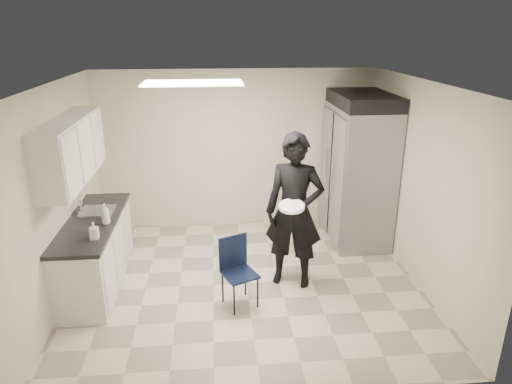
{
  "coord_description": "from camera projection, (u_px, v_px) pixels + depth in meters",
  "views": [
    {
      "loc": [
        -0.36,
        -5.27,
        3.22
      ],
      "look_at": [
        0.15,
        0.2,
        1.21
      ],
      "focal_mm": 32.0,
      "sensor_mm": 36.0,
      "label": 1
    }
  ],
  "objects": [
    {
      "name": "fridge_compressor",
      "position": [
        364.0,
        100.0,
        6.66
      ],
      "size": [
        0.8,
        1.35,
        0.2
      ],
      "primitive_type": "cube",
      "color": "black",
      "rests_on": "commercial_fridge"
    },
    {
      "name": "commercial_fridge",
      "position": [
        358.0,
        175.0,
        7.05
      ],
      "size": [
        0.8,
        1.35,
        2.1
      ],
      "primitive_type": "cube",
      "color": "gray",
      "rests_on": "floor"
    },
    {
      "name": "countertop",
      "position": [
        91.0,
        222.0,
        5.77
      ],
      "size": [
        0.64,
        1.95,
        0.05
      ],
      "primitive_type": "cube",
      "color": "black",
      "rests_on": "lower_counter"
    },
    {
      "name": "notice_sticker_right",
      "position": [
        66.0,
        198.0,
        5.74
      ],
      "size": [
        0.0,
        0.12,
        0.07
      ],
      "primitive_type": "cube",
      "color": "yellow",
      "rests_on": "left_wall"
    },
    {
      "name": "back_wall",
      "position": [
        237.0,
        150.0,
        7.49
      ],
      "size": [
        4.5,
        0.0,
        4.5
      ],
      "primitive_type": "plane",
      "rotation": [
        1.57,
        0.0,
        0.0
      ],
      "color": "beige",
      "rests_on": "floor"
    },
    {
      "name": "notice_sticker_left",
      "position": [
        61.0,
        201.0,
        5.54
      ],
      "size": [
        0.0,
        0.12,
        0.07
      ],
      "primitive_type": "cube",
      "color": "yellow",
      "rests_on": "left_wall"
    },
    {
      "name": "bucket_lid",
      "position": [
        292.0,
        206.0,
        5.48
      ],
      "size": [
        0.4,
        0.4,
        0.04
      ],
      "primitive_type": "cylinder",
      "rotation": [
        0.0,
        0.0,
        -0.32
      ],
      "color": "white",
      "rests_on": "man_tuxedo"
    },
    {
      "name": "floor",
      "position": [
        246.0,
        283.0,
        6.06
      ],
      "size": [
        4.5,
        4.5,
        0.0
      ],
      "primitive_type": "plane",
      "color": "#C3B599",
      "rests_on": "ground"
    },
    {
      "name": "folding_chair",
      "position": [
        240.0,
        275.0,
        5.46
      ],
      "size": [
        0.49,
        0.49,
        0.84
      ],
      "primitive_type": "cube",
      "rotation": [
        0.0,
        0.0,
        0.42
      ],
      "color": "black",
      "rests_on": "floor"
    },
    {
      "name": "faucet",
      "position": [
        81.0,
        205.0,
        5.95
      ],
      "size": [
        0.02,
        0.02,
        0.24
      ],
      "primitive_type": "cylinder",
      "color": "silver",
      "rests_on": "countertop"
    },
    {
      "name": "upper_cabinets",
      "position": [
        71.0,
        150.0,
        5.44
      ],
      "size": [
        0.35,
        1.8,
        0.75
      ],
      "primitive_type": "cube",
      "color": "silver",
      "rests_on": "left_wall"
    },
    {
      "name": "sink",
      "position": [
        98.0,
        215.0,
        6.02
      ],
      "size": [
        0.42,
        0.4,
        0.14
      ],
      "primitive_type": "cube",
      "color": "gray",
      "rests_on": "countertop"
    },
    {
      "name": "ceiling_panel",
      "position": [
        193.0,
        83.0,
        5.5
      ],
      "size": [
        1.2,
        0.6,
        0.02
      ],
      "primitive_type": "cube",
      "color": "white",
      "rests_on": "ceiling"
    },
    {
      "name": "ceiling",
      "position": [
        245.0,
        84.0,
        5.17
      ],
      "size": [
        4.5,
        4.5,
        0.0
      ],
      "primitive_type": "plane",
      "rotation": [
        3.14,
        0.0,
        0.0
      ],
      "color": "silver",
      "rests_on": "back_wall"
    },
    {
      "name": "towel_dispenser",
      "position": [
        91.0,
        144.0,
        6.58
      ],
      "size": [
        0.22,
        0.3,
        0.35
      ],
      "primitive_type": "cube",
      "color": "black",
      "rests_on": "left_wall"
    },
    {
      "name": "soap_bottle_a",
      "position": [
        105.0,
        214.0,
        5.61
      ],
      "size": [
        0.11,
        0.11,
        0.26
      ],
      "primitive_type": "imported",
      "rotation": [
        0.0,
        0.0,
        -0.08
      ],
      "color": "silver",
      "rests_on": "countertop"
    },
    {
      "name": "man_tuxedo",
      "position": [
        294.0,
        212.0,
        5.76
      ],
      "size": [
        0.86,
        0.7,
        2.02
      ],
      "primitive_type": "imported",
      "rotation": [
        0.0,
        0.0,
        -0.32
      ],
      "color": "black",
      "rests_on": "floor"
    },
    {
      "name": "left_wall",
      "position": [
        57.0,
        197.0,
        5.42
      ],
      "size": [
        0.0,
        4.0,
        4.0
      ],
      "primitive_type": "plane",
      "rotation": [
        1.57,
        0.0,
        1.57
      ],
      "color": "beige",
      "rests_on": "floor"
    },
    {
      "name": "lower_counter",
      "position": [
        96.0,
        254.0,
        5.93
      ],
      "size": [
        0.6,
        1.9,
        0.86
      ],
      "primitive_type": "cube",
      "color": "silver",
      "rests_on": "floor"
    },
    {
      "name": "right_wall",
      "position": [
        421.0,
        186.0,
        5.81
      ],
      "size": [
        0.0,
        4.0,
        4.0
      ],
      "primitive_type": "plane",
      "rotation": [
        1.57,
        0.0,
        -1.57
      ],
      "color": "beige",
      "rests_on": "floor"
    },
    {
      "name": "soap_bottle_b",
      "position": [
        94.0,
        231.0,
        5.22
      ],
      "size": [
        0.1,
        0.1,
        0.21
      ],
      "primitive_type": "imported",
      "rotation": [
        0.0,
        0.0,
        0.08
      ],
      "color": "#BAB8C6",
      "rests_on": "countertop"
    }
  ]
}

